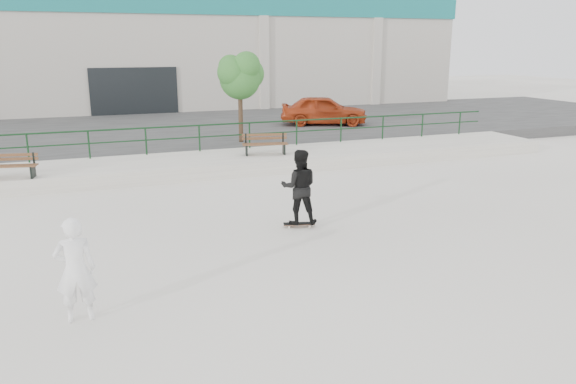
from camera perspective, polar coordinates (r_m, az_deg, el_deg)
name	(u,v)px	position (r m, az deg, el deg)	size (l,w,h in m)	color
ground	(264,268)	(11.69, -2.43, -7.74)	(120.00, 120.00, 0.00)	#BDB6AD
ledge	(180,166)	(20.49, -10.88, 2.59)	(30.00, 3.00, 0.50)	silver
parking_strip	(149,133)	(28.78, -13.90, 5.88)	(60.00, 14.00, 0.50)	#353535
railing	(173,133)	(21.57, -11.62, 5.85)	(28.00, 0.06, 1.03)	#14381B
commercial_building	(119,43)	(42.39, -16.76, 14.28)	(44.20, 16.33, 8.00)	#B5AFA3
bench_left	(10,166)	(19.17, -26.43, 2.37)	(1.68, 0.79, 0.74)	#4D281A
bench_right	(265,144)	(20.95, -2.35, 4.88)	(1.75, 0.82, 0.78)	#4D281A
tree	(240,74)	(23.58, -4.86, 11.82)	(2.09, 1.86, 3.72)	brown
red_car	(324,110)	(28.91, 3.65, 8.31)	(1.76, 4.37, 1.49)	#AE3715
skateboard	(299,224)	(14.22, 1.12, -3.27)	(0.81, 0.40, 0.09)	black
standing_skater	(299,187)	(13.95, 1.14, 0.51)	(0.92, 0.72, 1.89)	black
seated_skater	(75,270)	(9.89, -20.80, -7.41)	(0.66, 0.43, 1.80)	white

